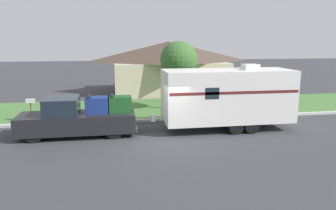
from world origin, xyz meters
TOP-DOWN VIEW (x-y plane):
  - ground_plane at (0.00, 0.00)m, footprint 120.00×120.00m
  - curb_strip at (0.00, 3.75)m, footprint 80.00×0.30m
  - lawn_strip at (0.00, 7.40)m, footprint 80.00×7.00m
  - house_across_street at (2.66, 14.46)m, footprint 10.50×7.34m
  - pickup_truck at (-4.09, 1.44)m, footprint 5.73×1.99m
  - travel_trailer at (3.58, 1.44)m, footprint 8.03×2.47m
  - mailbox at (-7.04, 4.61)m, footprint 0.48×0.20m
  - tree_in_yard at (1.98, 6.55)m, footprint 2.46×2.46m

SIDE VIEW (x-z plane):
  - ground_plane at x=0.00m, z-range 0.00..0.00m
  - lawn_strip at x=0.00m, z-range 0.00..0.03m
  - curb_strip at x=0.00m, z-range 0.00..0.14m
  - pickup_truck at x=-4.09m, z-range -0.13..1.91m
  - mailbox at x=-7.04m, z-range 0.36..1.73m
  - travel_trailer at x=3.58m, z-range 0.08..3.52m
  - house_across_street at x=2.66m, z-range 0.08..4.60m
  - tree_in_yard at x=1.98m, z-range 1.05..5.66m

